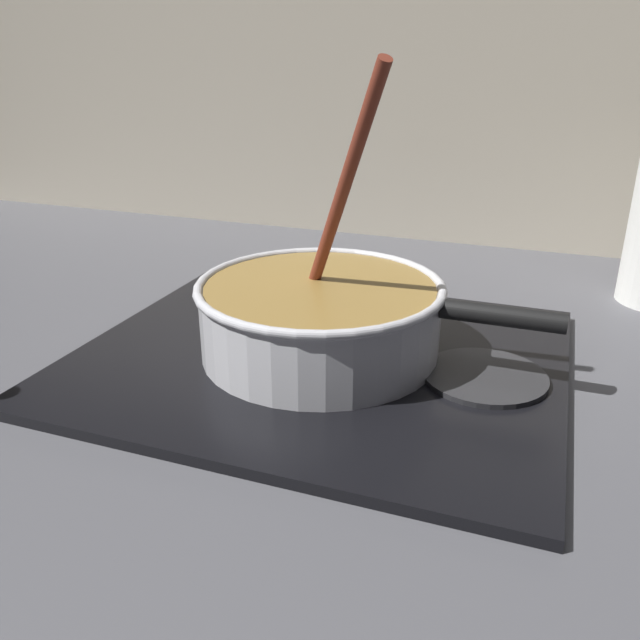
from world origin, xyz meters
TOP-DOWN VIEW (x-y plane):
  - ground at (0.00, 0.00)m, footprint 2.40×1.60m
  - backsplash_wall at (0.00, 0.79)m, footprint 2.40×0.02m
  - hob_plate at (0.01, 0.20)m, footprint 0.56×0.48m
  - burner_ring at (0.01, 0.20)m, footprint 0.17×0.17m
  - spare_burner at (0.20, 0.20)m, footprint 0.14×0.14m
  - cooking_pan at (0.01, 0.20)m, footprint 0.41×0.29m

SIDE VIEW (x-z plane):
  - ground at x=0.00m, z-range -0.04..0.00m
  - hob_plate at x=0.01m, z-range 0.00..0.01m
  - spare_burner at x=0.20m, z-range 0.01..0.02m
  - burner_ring at x=0.01m, z-range 0.01..0.02m
  - cooking_pan at x=0.01m, z-range -0.11..0.23m
  - backsplash_wall at x=0.00m, z-range 0.00..0.55m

